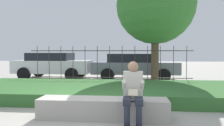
{
  "coord_description": "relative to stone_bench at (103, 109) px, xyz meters",
  "views": [
    {
      "loc": [
        0.95,
        -4.55,
        1.4
      ],
      "look_at": [
        0.37,
        1.73,
        1.1
      ],
      "focal_mm": 35.0,
      "sensor_mm": 36.0,
      "label": 1
    }
  ],
  "objects": [
    {
      "name": "car_parked_left",
      "position": [
        -3.57,
        6.7,
        0.56
      ],
      "size": [
        4.04,
        1.93,
        1.38
      ],
      "rotation": [
        0.0,
        0.0,
        -0.03
      ],
      "color": "silver",
      "rests_on": "ground_plane"
    },
    {
      "name": "grass_berm",
      "position": [
        -0.34,
        2.36,
        -0.02
      ],
      "size": [
        8.91,
        3.32,
        0.34
      ],
      "color": "#33662D",
      "rests_on": "ground_plane"
    },
    {
      "name": "ground_plane",
      "position": [
        -0.34,
        0.0,
        -0.19
      ],
      "size": [
        60.0,
        60.0,
        0.0
      ],
      "primitive_type": "plane",
      "color": "#A8A399"
    },
    {
      "name": "tree_behind_fence",
      "position": [
        1.63,
        5.3,
        3.3
      ],
      "size": [
        3.46,
        3.46,
        5.23
      ],
      "color": "brown",
      "rests_on": "ground_plane"
    },
    {
      "name": "iron_fence",
      "position": [
        -0.34,
        4.66,
        0.69
      ],
      "size": [
        6.91,
        0.03,
        1.68
      ],
      "color": "#332D28",
      "rests_on": "ground_plane"
    },
    {
      "name": "stone_bench",
      "position": [
        0.0,
        0.0,
        0.0
      ],
      "size": [
        2.74,
        0.58,
        0.43
      ],
      "color": "#ADA89E",
      "rests_on": "ground_plane"
    },
    {
      "name": "car_parked_center",
      "position": [
        0.72,
        6.7,
        0.53
      ],
      "size": [
        4.33,
        1.84,
        1.34
      ],
      "rotation": [
        0.0,
        0.0,
        0.01
      ],
      "color": "slate",
      "rests_on": "ground_plane"
    },
    {
      "name": "person_seated_reader",
      "position": [
        0.63,
        -0.32,
        0.47
      ],
      "size": [
        0.42,
        0.73,
        1.23
      ],
      "color": "black",
      "rests_on": "ground_plane"
    }
  ]
}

